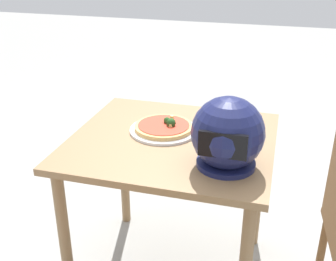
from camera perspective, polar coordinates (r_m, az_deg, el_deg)
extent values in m
cube|color=olive|center=(1.86, 0.60, -1.44)|extent=(0.88, 0.82, 0.03)
cylinder|color=olive|center=(2.30, 12.19, -7.43)|extent=(0.05, 0.05, 0.74)
cylinder|color=olive|center=(2.44, -5.98, -4.96)|extent=(0.05, 0.05, 0.74)
cylinder|color=olive|center=(1.93, -13.75, -14.78)|extent=(0.05, 0.05, 0.74)
cylinder|color=white|center=(1.92, -0.59, 0.07)|extent=(0.31, 0.31, 0.01)
cylinder|color=tan|center=(1.91, -0.59, 0.48)|extent=(0.27, 0.27, 0.02)
cylinder|color=red|center=(1.91, -0.59, 0.77)|extent=(0.23, 0.23, 0.00)
sphere|color=#234C1E|center=(1.89, 0.42, 1.04)|extent=(0.04, 0.04, 0.04)
sphere|color=#234C1E|center=(1.92, 0.38, 1.22)|extent=(0.03, 0.03, 0.03)
sphere|color=#234C1E|center=(1.93, -0.11, 1.36)|extent=(0.03, 0.03, 0.03)
cylinder|color=#E0D172|center=(1.90, 0.49, 0.89)|extent=(0.03, 0.03, 0.01)
cylinder|color=#E0D172|center=(1.97, 0.55, 1.84)|extent=(0.02, 0.02, 0.01)
cylinder|color=#E0D172|center=(1.90, 0.08, 1.00)|extent=(0.02, 0.02, 0.02)
cylinder|color=#E0D172|center=(1.89, 0.36, 0.74)|extent=(0.02, 0.02, 0.01)
sphere|color=#191E4C|center=(1.59, 8.10, -0.32)|extent=(0.28, 0.28, 0.28)
cylinder|color=#191E4C|center=(1.65, 7.83, -4.41)|extent=(0.23, 0.23, 0.02)
cube|color=black|center=(1.48, 7.42, -2.01)|extent=(0.17, 0.02, 0.10)
cylinder|color=brown|center=(2.19, 20.04, -15.33)|extent=(0.04, 0.04, 0.43)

